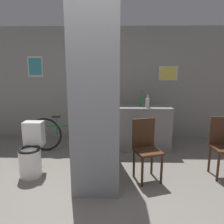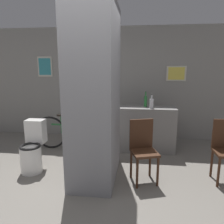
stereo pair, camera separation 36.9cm
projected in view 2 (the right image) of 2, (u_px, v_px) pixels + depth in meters
ground_plane at (86, 197)px, 2.92m from camera, size 14.00×14.00×0.00m
wall_back at (111, 84)px, 5.20m from camera, size 8.00×0.09×2.60m
pillar_center at (95, 94)px, 3.26m from camera, size 0.66×1.25×2.60m
counter_shelf at (144, 129)px, 4.47m from camera, size 1.23×0.44×0.90m
toilet at (33, 150)px, 3.60m from camera, size 0.34×0.50×0.83m
chair_near_pillar at (143, 148)px, 3.26m from camera, size 0.46×0.46×0.93m
bicycle at (74, 133)px, 4.52m from camera, size 1.69×0.42×0.74m
bottle_tall at (146, 101)px, 4.41m from camera, size 0.06×0.06×0.32m
bottle_short at (151, 103)px, 4.27m from camera, size 0.08×0.08×0.28m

